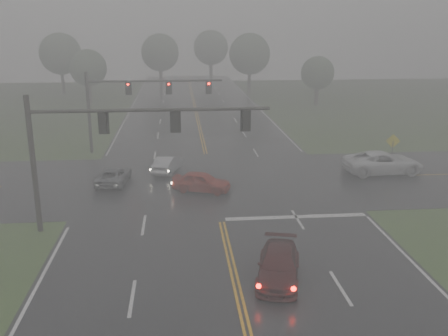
{
  "coord_description": "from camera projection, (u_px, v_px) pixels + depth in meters",
  "views": [
    {
      "loc": [
        -2.38,
        -12.91,
        11.08
      ],
      "look_at": [
        0.32,
        16.0,
        2.72
      ],
      "focal_mm": 40.0,
      "sensor_mm": 36.0,
      "label": 1
    }
  ],
  "objects": [
    {
      "name": "tree_nw_a",
      "position": [
        88.0,
        68.0,
        71.43
      ],
      "size": [
        5.29,
        5.29,
        7.76
      ],
      "color": "#2D231D",
      "rests_on": "ground"
    },
    {
      "name": "signal_gantry_far",
      "position": [
        130.0,
        96.0,
        43.92
      ],
      "size": [
        11.94,
        0.36,
        7.18
      ],
      "color": "black",
      "rests_on": "ground"
    },
    {
      "name": "sign_diamond_east",
      "position": [
        393.0,
        145.0,
        39.77
      ],
      "size": [
        1.14,
        0.17,
        2.75
      ],
      "rotation": [
        0.0,
        0.0,
        -0.11
      ],
      "color": "black",
      "rests_on": "ground"
    },
    {
      "name": "tree_n_far",
      "position": [
        211.0,
        48.0,
        99.15
      ],
      "size": [
        6.91,
        6.91,
        10.15
      ],
      "color": "#2D231D",
      "rests_on": "ground"
    },
    {
      "name": "cross_street",
      "position": [
        212.0,
        181.0,
        36.68
      ],
      "size": [
        120.0,
        14.0,
        0.02
      ],
      "primitive_type": "cube",
      "color": "black",
      "rests_on": "ground"
    },
    {
      "name": "sedan_silver",
      "position": [
        168.0,
        172.0,
        39.0
      ],
      "size": [
        2.58,
        4.18,
        1.3
      ],
      "primitive_type": "imported",
      "rotation": [
        0.0,
        0.0,
        2.81
      ],
      "color": "#999BA0",
      "rests_on": "ground"
    },
    {
      "name": "car_grey",
      "position": [
        114.0,
        184.0,
        36.1
      ],
      "size": [
        2.45,
        4.46,
        1.18
      ],
      "primitive_type": "imported",
      "rotation": [
        0.0,
        0.0,
        3.02
      ],
      "color": "#4D5054",
      "rests_on": "ground"
    },
    {
      "name": "signal_gantry_near",
      "position": [
        106.0,
        136.0,
        26.76
      ],
      "size": [
        12.94,
        0.33,
        7.6
      ],
      "color": "black",
      "rests_on": "ground"
    },
    {
      "name": "sedan_maroon",
      "position": [
        278.0,
        279.0,
        22.59
      ],
      "size": [
        2.9,
        4.85,
        1.32
      ],
      "primitive_type": "imported",
      "rotation": [
        0.0,
        0.0,
        -0.25
      ],
      "color": "#390A0B",
      "rests_on": "ground"
    },
    {
      "name": "tree_e_near",
      "position": [
        318.0,
        73.0,
        70.2
      ],
      "size": [
        4.7,
        4.7,
        6.9
      ],
      "color": "#2D231D",
      "rests_on": "ground"
    },
    {
      "name": "tree_nw_b",
      "position": [
        60.0,
        54.0,
        81.04
      ],
      "size": [
        6.75,
        6.75,
        9.91
      ],
      "color": "#2D231D",
      "rests_on": "ground"
    },
    {
      "name": "main_road",
      "position": [
        214.0,
        190.0,
        34.77
      ],
      "size": [
        18.0,
        160.0,
        0.02
      ],
      "primitive_type": "cube",
      "color": "black",
      "rests_on": "ground"
    },
    {
      "name": "stop_bar",
      "position": [
        296.0,
        217.0,
        29.81
      ],
      "size": [
        8.5,
        0.5,
        0.01
      ],
      "primitive_type": "cube",
      "color": "#BDBDBD",
      "rests_on": "ground"
    },
    {
      "name": "pickup_white",
      "position": [
        382.0,
        173.0,
        38.68
      ],
      "size": [
        6.17,
        3.06,
        1.68
      ],
      "primitive_type": "imported",
      "rotation": [
        0.0,
        0.0,
        1.62
      ],
      "color": "silver",
      "rests_on": "ground"
    },
    {
      "name": "tree_ne_a",
      "position": [
        250.0,
        54.0,
        81.24
      ],
      "size": [
        6.7,
        6.7,
        9.85
      ],
      "color": "#2D231D",
      "rests_on": "ground"
    },
    {
      "name": "tree_n_mid",
      "position": [
        160.0,
        53.0,
        87.39
      ],
      "size": [
        6.59,
        6.59,
        9.69
      ],
      "color": "#2D231D",
      "rests_on": "ground"
    },
    {
      "name": "sedan_red",
      "position": [
        202.0,
        191.0,
        34.45
      ],
      "size": [
        4.34,
        2.84,
        1.37
      ],
      "primitive_type": "imported",
      "rotation": [
        0.0,
        0.0,
        1.24
      ],
      "color": "#9F190E",
      "rests_on": "ground"
    }
  ]
}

